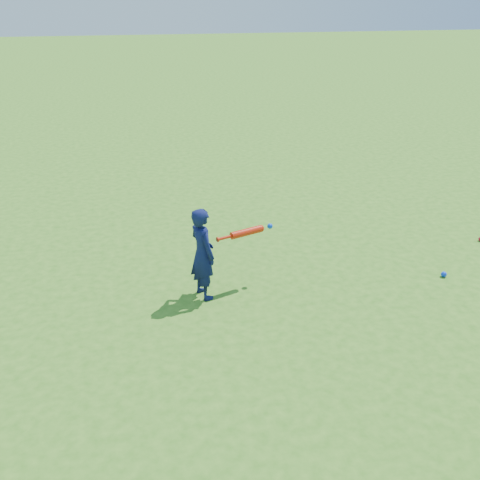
{
  "coord_description": "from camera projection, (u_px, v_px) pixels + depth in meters",
  "views": [
    {
      "loc": [
        -1.4,
        -5.93,
        3.27
      ],
      "look_at": [
        -0.23,
        -0.37,
        0.6
      ],
      "focal_mm": 40.0,
      "sensor_mm": 36.0,
      "label": 1
    }
  ],
  "objects": [
    {
      "name": "ground",
      "position": [
        252.0,
        268.0,
        6.91
      ],
      "size": [
        80.0,
        80.0,
        0.0
      ],
      "primitive_type": "plane",
      "color": "#37751C",
      "rests_on": "ground"
    },
    {
      "name": "child",
      "position": [
        203.0,
        254.0,
        6.06
      ],
      "size": [
        0.39,
        0.47,
        1.1
      ],
      "primitive_type": "imported",
      "rotation": [
        0.0,
        0.0,
        1.93
      ],
      "color": "#0E1545",
      "rests_on": "ground"
    },
    {
      "name": "ground_ball_blue",
      "position": [
        444.0,
        274.0,
        6.69
      ],
      "size": [
        0.07,
        0.07,
        0.07
      ],
      "primitive_type": "sphere",
      "color": "#0D36E4",
      "rests_on": "ground"
    },
    {
      "name": "bat_swing",
      "position": [
        249.0,
        232.0,
        6.24
      ],
      "size": [
        0.73,
        0.31,
        0.09
      ],
      "rotation": [
        0.0,
        0.0,
        0.35
      ],
      "color": "red",
      "rests_on": "ground"
    }
  ]
}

